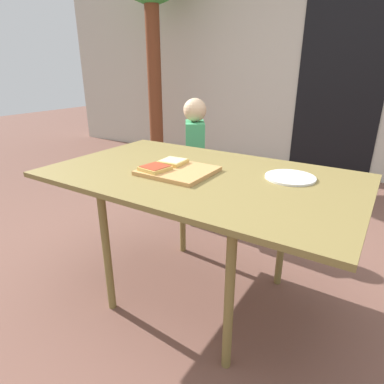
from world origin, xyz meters
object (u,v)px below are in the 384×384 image
(cutting_board, at_px, (178,171))
(pizza_slice_far_left, at_px, (173,162))
(child_left, at_px, (195,154))
(dining_table, at_px, (200,184))
(pizza_slice_near_left, at_px, (155,168))
(plate_white_right, at_px, (290,177))

(cutting_board, bearing_deg, pizza_slice_far_left, 140.14)
(pizza_slice_far_left, bearing_deg, child_left, 114.28)
(dining_table, relative_size, pizza_slice_near_left, 10.73)
(cutting_board, height_order, pizza_slice_near_left, pizza_slice_near_left)
(dining_table, height_order, pizza_slice_far_left, pizza_slice_far_left)
(cutting_board, relative_size, plate_white_right, 1.42)
(pizza_slice_far_left, relative_size, child_left, 0.13)
(pizza_slice_far_left, relative_size, plate_white_right, 0.56)
(pizza_slice_near_left, bearing_deg, child_left, 110.52)
(cutting_board, relative_size, pizza_slice_far_left, 2.53)
(pizza_slice_near_left, bearing_deg, dining_table, 34.71)
(dining_table, bearing_deg, child_left, 123.59)
(pizza_slice_near_left, xyz_separation_m, pizza_slice_far_left, (0.01, 0.13, 0.00))
(plate_white_right, bearing_deg, child_left, 145.55)
(plate_white_right, distance_m, child_left, 1.12)
(dining_table, bearing_deg, pizza_slice_far_left, 176.65)
(dining_table, xyz_separation_m, cutting_board, (-0.10, -0.05, 0.06))
(pizza_slice_far_left, bearing_deg, pizza_slice_near_left, -93.74)
(pizza_slice_far_left, height_order, plate_white_right, pizza_slice_far_left)
(cutting_board, height_order, plate_white_right, cutting_board)
(pizza_slice_near_left, xyz_separation_m, plate_white_right, (0.57, 0.28, -0.03))
(plate_white_right, bearing_deg, dining_table, -157.99)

